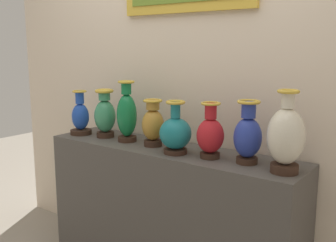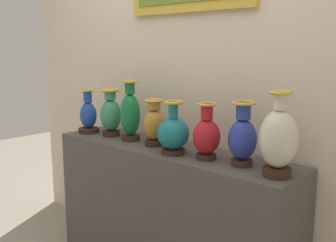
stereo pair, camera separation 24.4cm
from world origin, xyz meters
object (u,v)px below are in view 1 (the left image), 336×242
Objects in this scene: vase_ivory at (286,137)px; vase_emerald at (127,115)px; vase_sapphire at (80,117)px; vase_jade at (105,115)px; vase_cobalt at (248,136)px; vase_crimson at (210,134)px; vase_teal at (175,133)px; vase_ochre at (153,124)px.

vase_emerald is at bearing 178.03° from vase_ivory.
vase_sapphire is 0.22m from vase_jade.
vase_emerald is at bearing 4.84° from vase_sapphire.
vase_jade is 1.08m from vase_cobalt.
vase_emerald is 0.66m from vase_crimson.
vase_emerald is 1.27× the size of vase_crimson.
vase_emerald is 0.45m from vase_teal.
vase_teal is 0.92× the size of vase_cobalt.
vase_cobalt reaches higher than vase_teal.
vase_cobalt reaches higher than vase_jade.
vase_emerald is 0.97× the size of vase_ivory.
vase_crimson is at bearing 9.93° from vase_teal.
vase_jade is at bearing 10.56° from vase_sapphire.
vase_crimson is 0.93× the size of vase_cobalt.
vase_ochre is (0.43, -0.00, -0.02)m from vase_jade.
vase_emerald is (0.42, 0.04, 0.06)m from vase_sapphire.
vase_ochre is (0.22, 0.00, -0.04)m from vase_emerald.
vase_cobalt is at bearing 169.88° from vase_ivory.
vase_teal is (0.65, -0.07, -0.03)m from vase_jade.
vase_sapphire is at bearing -175.16° from vase_emerald.
vase_sapphire is at bearing -179.39° from vase_crimson.
vase_emerald is 1.35× the size of vase_ochre.
vase_sapphire is 1.01× the size of vase_teal.
vase_crimson is at bearing -3.27° from vase_ochre.
vase_cobalt is (0.43, 0.06, 0.03)m from vase_teal.
vase_emerald is at bearing -1.00° from vase_jade.
vase_teal is at bearing -15.86° from vase_ochre.
vase_ochre is 0.95× the size of vase_teal.
vase_cobalt is (0.87, 0.00, -0.03)m from vase_emerald.
vase_jade is 1.30m from vase_ivory.
vase_sapphire is 1.06× the size of vase_ochre.
vase_teal is (0.86, -0.03, 0.00)m from vase_sapphire.
vase_crimson is (0.43, -0.02, -0.01)m from vase_ochre.
vase_crimson is 0.44m from vase_ivory.
vase_teal is (0.22, -0.06, -0.02)m from vase_ochre.
vase_ochre is 0.87m from vase_ivory.
vase_crimson reaches higher than vase_sapphire.
vase_emerald reaches higher than vase_sapphire.
vase_jade is at bearing 179.92° from vase_cobalt.
vase_emerald reaches higher than vase_crimson.
vase_teal is 0.99× the size of vase_crimson.
vase_sapphire is 0.92× the size of vase_cobalt.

